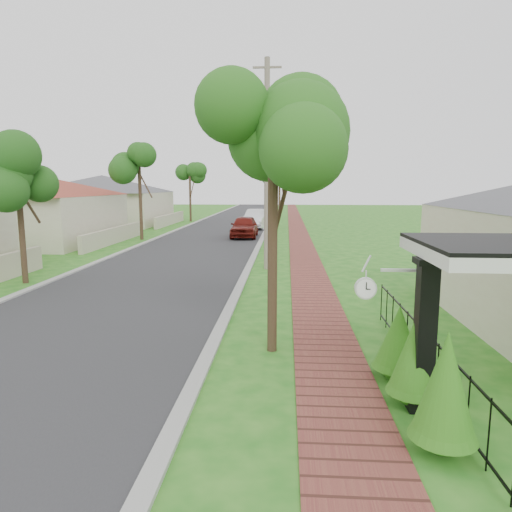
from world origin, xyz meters
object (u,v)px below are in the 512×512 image
(parked_car_white, at_px, (257,219))
(porch_post, at_px, (424,343))
(utility_pole, at_px, (267,165))
(parked_car_red, at_px, (244,227))
(station_clock, at_px, (369,287))
(near_tree, at_px, (273,130))

(parked_car_white, bearing_deg, porch_post, -73.36)
(porch_post, relative_size, utility_pole, 0.28)
(parked_car_red, relative_size, parked_car_white, 0.91)
(porch_post, distance_m, utility_pole, 13.31)
(porch_post, distance_m, parked_car_red, 25.30)
(parked_car_red, height_order, parked_car_white, parked_car_white)
(parked_car_red, height_order, station_clock, station_clock)
(porch_post, bearing_deg, station_clock, 154.84)
(near_tree, xyz_separation_m, utility_pole, (-0.56, 10.00, -0.28))
(porch_post, xyz_separation_m, parked_car_red, (-5.20, 24.76, -0.36))
(near_tree, relative_size, utility_pole, 0.67)
(parked_car_red, bearing_deg, near_tree, -83.77)
(parked_car_red, relative_size, station_clock, 4.28)
(porch_post, distance_m, near_tree, 5.10)
(parked_car_red, xyz_separation_m, station_clock, (4.35, -24.36, 1.19))
(parked_car_white, bearing_deg, station_clock, -74.79)
(porch_post, relative_size, station_clock, 2.42)
(parked_car_white, relative_size, utility_pole, 0.55)
(porch_post, relative_size, parked_car_white, 0.51)
(parked_car_white, xyz_separation_m, near_tree, (2.20, -29.12, 3.96))
(near_tree, bearing_deg, porch_post, -44.55)
(station_clock, bearing_deg, porch_post, -25.16)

